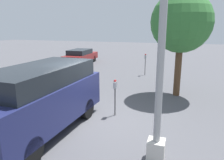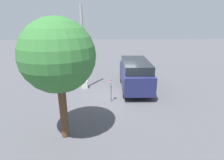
# 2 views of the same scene
# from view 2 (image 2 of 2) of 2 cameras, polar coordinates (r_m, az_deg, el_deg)

# --- Properties ---
(ground_plane) EXTENTS (80.00, 80.00, 0.00)m
(ground_plane) POSITION_cam_2_polar(r_m,az_deg,el_deg) (11.88, 2.12, -5.40)
(ground_plane) COLOR #4C4C51
(parking_meter_near) EXTENTS (0.21, 0.13, 1.44)m
(parking_meter_near) POSITION_cam_2_polar(r_m,az_deg,el_deg) (10.79, -0.30, -1.84)
(parking_meter_near) COLOR #4C4C4C
(parking_meter_near) RESTS_ON ground
(lamp_post) EXTENTS (0.44, 0.44, 5.91)m
(lamp_post) POSITION_cam_2_polar(r_m,az_deg,el_deg) (12.96, -9.28, 6.12)
(lamp_post) COLOR beige
(lamp_post) RESTS_ON ground
(parked_van) EXTENTS (5.02, 2.16, 2.18)m
(parked_van) POSITION_cam_2_polar(r_m,az_deg,el_deg) (12.89, 7.56, 2.05)
(parked_van) COLOR navy
(parked_van) RESTS_ON ground
(street_tree) EXTENTS (2.89, 2.89, 5.03)m
(street_tree) POSITION_cam_2_polar(r_m,az_deg,el_deg) (7.00, -17.20, 7.38)
(street_tree) COLOR #513823
(street_tree) RESTS_ON ground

